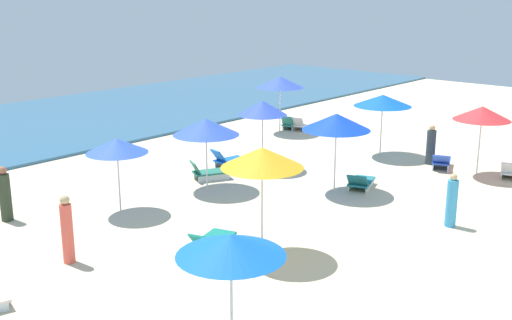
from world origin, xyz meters
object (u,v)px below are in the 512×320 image
object	(u,v)px
lounge_chair_7_0	(361,182)
umbrella_9	(482,113)
beachgoer_2	(67,230)
cooler_box_0	(328,132)
umbrella_2	(206,127)
beachgoer_5	(431,146)
beachgoer_1	(452,202)
umbrella_6	(383,100)
beachgoer_0	(5,195)
umbrella_7	(336,122)
umbrella_3	(117,146)
lounge_chair_2_0	(209,172)
umbrella_8	(280,82)
umbrella_1	(262,158)
lounge_chair_9_1	(441,161)
umbrella_4	(263,108)
lounge_chair_9_0	(511,171)
umbrella_5	(231,245)
lounge_chair_4_0	(228,160)
lounge_chair_1_0	(212,241)
lounge_chair_8_0	(293,124)

from	to	relation	value
lounge_chair_7_0	umbrella_9	distance (m)	5.10
beachgoer_2	cooler_box_0	size ratio (longest dim) A/B	3.81
umbrella_2	beachgoer_5	distance (m)	8.90
beachgoer_1	beachgoer_2	bearing A→B (deg)	49.24
umbrella_6	beachgoer_0	world-z (taller)	umbrella_6
umbrella_7	umbrella_3	bearing A→B (deg)	148.29
lounge_chair_2_0	umbrella_8	xyz separation A→B (m)	(7.53, 2.98, 2.06)
umbrella_1	beachgoer_1	distance (m)	5.90
umbrella_1	umbrella_9	world-z (taller)	umbrella_1
lounge_chair_9_1	beachgoer_1	bearing A→B (deg)	95.86
umbrella_4	lounge_chair_9_0	bearing A→B (deg)	-56.21
umbrella_3	beachgoer_2	xyz separation A→B (m)	(-3.03, -2.02, -1.20)
lounge_chair_9_1	umbrella_5	bearing A→B (deg)	80.24
umbrella_8	beachgoer_5	bearing A→B (deg)	-93.99
lounge_chair_4_0	beachgoer_1	bearing A→B (deg)	-172.00
umbrella_2	lounge_chair_9_1	world-z (taller)	umbrella_2
umbrella_5	umbrella_9	bearing A→B (deg)	7.05
lounge_chair_7_0	lounge_chair_9_1	xyz separation A→B (m)	(4.10, -0.91, 0.04)
lounge_chair_1_0	lounge_chair_2_0	distance (m)	6.21
lounge_chair_4_0	cooler_box_0	size ratio (longest dim) A/B	3.05
lounge_chair_9_0	beachgoer_5	distance (m)	3.00
umbrella_9	beachgoer_5	world-z (taller)	umbrella_9
lounge_chair_2_0	umbrella_6	xyz separation A→B (m)	(6.89, -2.74, 1.95)
lounge_chair_4_0	umbrella_5	xyz separation A→B (m)	(-9.45, -9.22, 2.14)
lounge_chair_2_0	beachgoer_0	bearing A→B (deg)	104.58
beachgoer_0	beachgoer_5	bearing A→B (deg)	104.57
umbrella_3	beachgoer_1	distance (m)	9.65
beachgoer_1	beachgoer_5	bearing A→B (deg)	-64.61
lounge_chair_8_0	beachgoer_1	world-z (taller)	beachgoer_1
umbrella_2	beachgoer_5	size ratio (longest dim) A/B	1.56
lounge_chair_1_0	beachgoer_5	bearing A→B (deg)	-108.60
umbrella_5	lounge_chair_4_0	bearing A→B (deg)	44.30
lounge_chair_7_0	umbrella_8	xyz separation A→B (m)	(4.91, 7.51, 2.10)
lounge_chair_4_0	umbrella_9	xyz separation A→B (m)	(5.13, -7.42, 1.97)
beachgoer_1	lounge_chair_2_0	bearing A→B (deg)	3.23
umbrella_2	umbrella_7	world-z (taller)	umbrella_7
umbrella_7	beachgoer_1	bearing A→B (deg)	-96.57
umbrella_8	cooler_box_0	xyz separation A→B (m)	(0.96, -2.08, -2.18)
lounge_chair_9_0	lounge_chair_9_1	distance (m)	2.42
beachgoer_2	umbrella_8	bearing A→B (deg)	-140.31
umbrella_2	umbrella_6	world-z (taller)	umbrella_6
cooler_box_0	umbrella_1	bearing A→B (deg)	-81.06
lounge_chair_8_0	cooler_box_0	bearing A→B (deg)	169.61
lounge_chair_9_1	beachgoer_1	world-z (taller)	beachgoer_1
umbrella_8	cooler_box_0	bearing A→B (deg)	-65.14
lounge_chair_1_0	umbrella_7	xyz separation A→B (m)	(6.11, 0.47, 2.06)
lounge_chair_9_0	beachgoer_5	bearing A→B (deg)	-9.26
umbrella_3	lounge_chair_9_0	world-z (taller)	umbrella_3
beachgoer_1	umbrella_9	bearing A→B (deg)	-80.42
umbrella_1	lounge_chair_8_0	distance (m)	15.01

